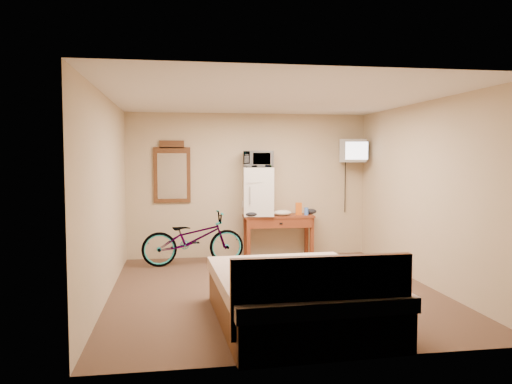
{
  "coord_description": "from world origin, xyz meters",
  "views": [
    {
      "loc": [
        -1.24,
        -6.33,
        1.74
      ],
      "look_at": [
        -0.12,
        0.74,
        1.24
      ],
      "focal_mm": 35.0,
      "sensor_mm": 36.0,
      "label": 1
    }
  ],
  "objects_px": {
    "desk": "(279,223)",
    "blue_cup": "(306,211)",
    "microwave": "(258,159)",
    "bed": "(298,297)",
    "mini_fridge": "(258,191)",
    "wall_mirror": "(172,173)",
    "bicycle": "(193,239)",
    "crt_television": "(353,151)"
  },
  "relations": [
    {
      "from": "microwave",
      "to": "crt_television",
      "type": "height_order",
      "value": "crt_television"
    },
    {
      "from": "desk",
      "to": "microwave",
      "type": "height_order",
      "value": "microwave"
    },
    {
      "from": "wall_mirror",
      "to": "blue_cup",
      "type": "bearing_deg",
      "value": -7.71
    },
    {
      "from": "microwave",
      "to": "desk",
      "type": "bearing_deg",
      "value": 3.23
    },
    {
      "from": "mini_fridge",
      "to": "wall_mirror",
      "type": "xyz_separation_m",
      "value": [
        -1.45,
        0.24,
        0.32
      ]
    },
    {
      "from": "microwave",
      "to": "crt_television",
      "type": "relative_size",
      "value": 0.81
    },
    {
      "from": "mini_fridge",
      "to": "crt_television",
      "type": "distance_m",
      "value": 1.81
    },
    {
      "from": "microwave",
      "to": "wall_mirror",
      "type": "bearing_deg",
      "value": 178.3
    },
    {
      "from": "mini_fridge",
      "to": "wall_mirror",
      "type": "relative_size",
      "value": 0.78
    },
    {
      "from": "desk",
      "to": "bicycle",
      "type": "xyz_separation_m",
      "value": [
        -1.47,
        -0.3,
        -0.18
      ]
    },
    {
      "from": "mini_fridge",
      "to": "crt_television",
      "type": "relative_size",
      "value": 1.31
    },
    {
      "from": "microwave",
      "to": "bicycle",
      "type": "xyz_separation_m",
      "value": [
        -1.12,
        -0.33,
        -1.28
      ]
    },
    {
      "from": "microwave",
      "to": "bicycle",
      "type": "bearing_deg",
      "value": -155.82
    },
    {
      "from": "bicycle",
      "to": "bed",
      "type": "height_order",
      "value": "bed"
    },
    {
      "from": "microwave",
      "to": "blue_cup",
      "type": "distance_m",
      "value": 1.22
    },
    {
      "from": "desk",
      "to": "blue_cup",
      "type": "xyz_separation_m",
      "value": [
        0.48,
        -0.04,
        0.2
      ]
    },
    {
      "from": "crt_television",
      "to": "bed",
      "type": "distance_m",
      "value": 4.15
    },
    {
      "from": "microwave",
      "to": "bed",
      "type": "bearing_deg",
      "value": -84.69
    },
    {
      "from": "blue_cup",
      "to": "mini_fridge",
      "type": "bearing_deg",
      "value": 175.35
    },
    {
      "from": "desk",
      "to": "wall_mirror",
      "type": "bearing_deg",
      "value": 171.52
    },
    {
      "from": "blue_cup",
      "to": "crt_television",
      "type": "relative_size",
      "value": 0.2
    },
    {
      "from": "desk",
      "to": "bed",
      "type": "bearing_deg",
      "value": -98.37
    },
    {
      "from": "microwave",
      "to": "wall_mirror",
      "type": "distance_m",
      "value": 1.49
    },
    {
      "from": "mini_fridge",
      "to": "bicycle",
      "type": "height_order",
      "value": "mini_fridge"
    },
    {
      "from": "mini_fridge",
      "to": "microwave",
      "type": "bearing_deg",
      "value": 56.28
    },
    {
      "from": "blue_cup",
      "to": "bicycle",
      "type": "height_order",
      "value": "blue_cup"
    },
    {
      "from": "bed",
      "to": "bicycle",
      "type": "bearing_deg",
      "value": 107.65
    },
    {
      "from": "desk",
      "to": "mini_fridge",
      "type": "height_order",
      "value": "mini_fridge"
    },
    {
      "from": "crt_television",
      "to": "microwave",
      "type": "bearing_deg",
      "value": 179.66
    },
    {
      "from": "desk",
      "to": "wall_mirror",
      "type": "xyz_separation_m",
      "value": [
        -1.8,
        0.27,
        0.87
      ]
    },
    {
      "from": "desk",
      "to": "wall_mirror",
      "type": "height_order",
      "value": "wall_mirror"
    },
    {
      "from": "microwave",
      "to": "bed",
      "type": "height_order",
      "value": "microwave"
    },
    {
      "from": "desk",
      "to": "microwave",
      "type": "xyz_separation_m",
      "value": [
        -0.35,
        0.03,
        1.1
      ]
    },
    {
      "from": "microwave",
      "to": "blue_cup",
      "type": "relative_size",
      "value": 4.0
    },
    {
      "from": "mini_fridge",
      "to": "bed",
      "type": "xyz_separation_m",
      "value": [
        -0.14,
        -3.4,
        -0.87
      ]
    },
    {
      "from": "mini_fridge",
      "to": "bicycle",
      "type": "distance_m",
      "value": 1.38
    },
    {
      "from": "bed",
      "to": "mini_fridge",
      "type": "bearing_deg",
      "value": 87.58
    },
    {
      "from": "bicycle",
      "to": "bed",
      "type": "relative_size",
      "value": 0.73
    },
    {
      "from": "mini_fridge",
      "to": "wall_mirror",
      "type": "height_order",
      "value": "wall_mirror"
    },
    {
      "from": "bicycle",
      "to": "desk",
      "type": "bearing_deg",
      "value": -83.45
    },
    {
      "from": "bicycle",
      "to": "blue_cup",
      "type": "bearing_deg",
      "value": -87.39
    },
    {
      "from": "crt_television",
      "to": "wall_mirror",
      "type": "bearing_deg",
      "value": 175.41
    }
  ]
}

